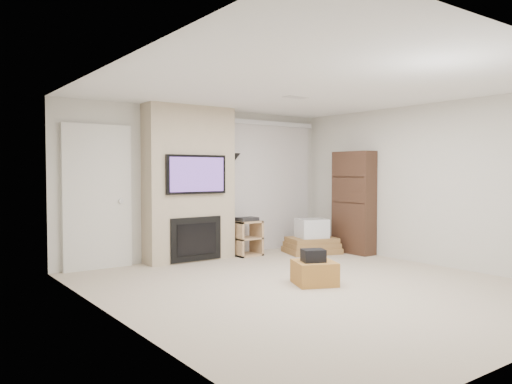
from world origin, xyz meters
TOP-DOWN VIEW (x-y plane):
  - floor at (0.00, 0.00)m, footprint 5.00×5.50m
  - ceiling at (0.00, 0.00)m, footprint 5.00×5.50m
  - wall_back at (0.00, 2.75)m, footprint 5.00×0.00m
  - wall_left at (-2.50, 0.00)m, footprint 0.00×5.50m
  - wall_right at (2.50, 0.00)m, footprint 0.00×5.50m
  - hvac_vent at (0.40, 0.80)m, footprint 0.35×0.18m
  - ottoman at (0.09, 0.06)m, footprint 0.66×0.66m
  - black_bag at (0.05, 0.04)m, footprint 0.34×0.31m
  - fireplace_wall at (-0.35, 2.54)m, footprint 1.50×0.47m
  - entry_door at (-1.80, 2.71)m, footprint 1.02×0.11m
  - vertical_blinds at (1.40, 2.70)m, footprint 1.98×0.10m
  - floor_lamp at (0.46, 2.50)m, footprint 0.26×0.26m
  - av_stand at (0.66, 2.37)m, footprint 0.45×0.38m
  - box_stack at (1.75, 1.91)m, footprint 1.07×0.92m
  - bookshelf at (2.34, 1.47)m, footprint 0.30×0.80m

SIDE VIEW (x-z plane):
  - floor at x=0.00m, z-range 0.00..0.00m
  - ottoman at x=0.09m, z-range 0.00..0.30m
  - box_stack at x=1.75m, z-range -0.07..0.53m
  - av_stand at x=0.66m, z-range 0.02..0.68m
  - black_bag at x=0.05m, z-range 0.30..0.46m
  - bookshelf at x=2.34m, z-range 0.00..1.80m
  - entry_door at x=-1.80m, z-range -0.02..2.12m
  - fireplace_wall at x=-0.35m, z-range -0.01..2.49m
  - wall_back at x=0.00m, z-range 0.00..2.50m
  - wall_left at x=-2.50m, z-range 0.00..2.50m
  - wall_right at x=2.50m, z-range 0.00..2.50m
  - vertical_blinds at x=1.40m, z-range 0.09..2.46m
  - floor_lamp at x=0.46m, z-range 0.50..2.26m
  - hvac_vent at x=0.40m, z-range 2.49..2.50m
  - ceiling at x=0.00m, z-range 2.50..2.50m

